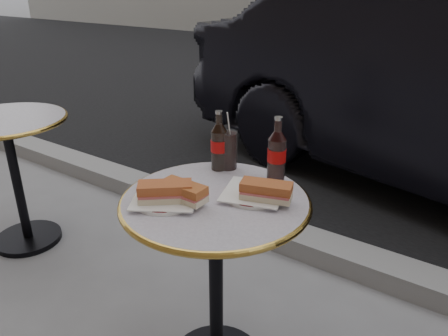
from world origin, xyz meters
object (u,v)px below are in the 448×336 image
Objects in this scene: cola_bottle_right at (277,150)px; cola_glass at (228,150)px; plate_right at (254,194)px; cola_bottle_left at (219,140)px; plate_left at (166,199)px; bistro_table at (216,289)px.

cola_glass is (-0.20, -0.00, -0.05)m from cola_bottle_right.
cola_bottle_left is at bearing 152.29° from plate_right.
plate_left is at bearing -89.07° from cola_bottle_left.
cola_bottle_left is at bearing 90.93° from plate_left.
cola_bottle_right is (0.22, 0.03, 0.00)m from cola_bottle_left.
cola_bottle_right reaches higher than plate_right.
cola_bottle_right reaches higher than plate_left.
plate_right is (0.21, 0.19, -0.00)m from plate_left.
cola_glass is at bearing 144.52° from plate_right.
cola_bottle_left is at bearing -173.03° from cola_bottle_right.
cola_glass is (0.02, 0.33, 0.07)m from plate_left.
plate_left is 1.04× the size of plate_right.
cola_glass is at bearing 86.92° from plate_left.
bistro_table is 3.49× the size of plate_left.
cola_bottle_left is 0.22m from cola_bottle_right.
bistro_table is at bearing -137.99° from plate_right.
plate_left is (-0.12, -0.10, 0.37)m from bistro_table.
plate_left is 0.34m from cola_glass.
cola_bottle_right is 1.65× the size of cola_glass.
cola_bottle_right reaches higher than cola_bottle_left.
plate_right is at bearing -27.71° from cola_bottle_left.
plate_right is (0.09, 0.08, 0.37)m from bistro_table.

